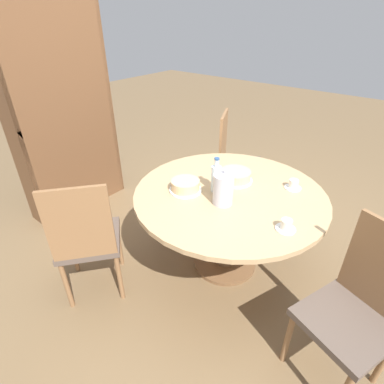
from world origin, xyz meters
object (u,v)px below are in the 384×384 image
cup_a (286,226)px  cake_main (235,176)px  cake_second (185,186)px  chair_a (87,238)px  chair_b (357,309)px  cup_b (293,185)px  coffee_pot (223,188)px  water_bottle (216,178)px  bookshelf (63,115)px  chair_c (234,158)px

cup_a → cake_main: bearing=59.5°
cake_main → cake_second: 0.41m
chair_a → cake_main: size_ratio=3.67×
chair_a → cake_second: size_ratio=4.11×
chair_b → cup_b: bearing=156.3°
coffee_pot → water_bottle: bearing=51.6°
coffee_pot → cake_second: bearing=96.5°
bookshelf → cake_main: size_ratio=7.39×
chair_b → bookshelf: bearing=-161.3°
cake_main → cup_b: cake_main is taller
chair_a → cup_b: bearing=-179.1°
chair_a → cake_main: chair_a is taller
cake_main → cup_b: bearing=-67.1°
chair_c → bookshelf: bookshelf is taller
chair_b → cake_main: chair_b is taller
coffee_pot → cake_second: coffee_pot is taller
cake_main → coffee_pot: bearing=-162.7°
cup_b → chair_b: bearing=-134.1°
chair_c → cup_b: 1.04m
water_bottle → coffee_pot: bearing=-128.4°
cake_main → cup_a: cake_main is taller
coffee_pot → cake_main: (0.33, 0.10, -0.08)m
cake_main → cup_a: (-0.33, -0.57, -0.01)m
water_bottle → cup_b: size_ratio=2.16×
water_bottle → chair_b: bearing=-102.6°
chair_a → chair_c: (1.75, -0.08, 0.00)m
chair_a → coffee_pot: 0.99m
chair_b → cup_a: 0.56m
chair_a → cup_b: 1.53m
chair_c → water_bottle: (-0.95, -0.42, 0.30)m
chair_c → cup_b: size_ratio=7.99×
cup_a → chair_c: bearing=43.7°
chair_b → water_bottle: size_ratio=3.70×
chair_c → coffee_pot: (-1.06, -0.55, 0.31)m
cup_b → bookshelf: bearing=104.9°
chair_b → bookshelf: 2.80m
chair_c → cake_second: 1.14m
bookshelf → cup_b: 2.18m
cup_a → cup_b: (0.50, 0.17, 0.00)m
cup_b → chair_c: bearing=56.6°
chair_b → bookshelf: bookshelf is taller
coffee_pot → cup_a: coffee_pot is taller
bookshelf → water_bottle: (0.16, -1.67, -0.18)m
chair_a → chair_b: (0.56, -1.59, 0.00)m
chair_b → chair_c: same height
chair_c → cup_b: (-0.56, -0.85, 0.22)m
chair_c → cake_second: size_ratio=4.11×
chair_c → cup_a: bearing=-162.0°
coffee_pot → cake_main: bearing=17.3°
chair_b → coffee_pot: 1.02m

